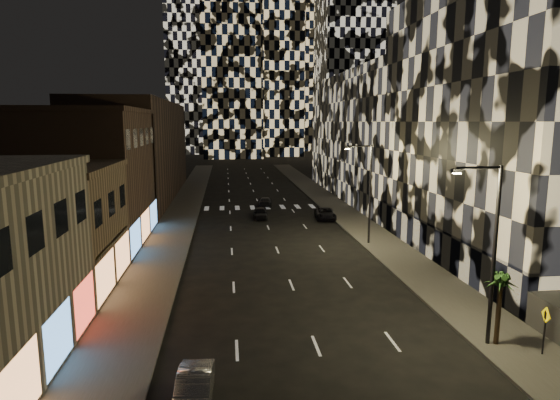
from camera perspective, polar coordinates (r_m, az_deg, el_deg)
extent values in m
cube|color=#47443F|center=(62.01, -11.71, -1.00)|extent=(4.00, 120.00, 0.15)
cube|color=#47443F|center=(63.40, 6.60, -0.64)|extent=(4.00, 120.00, 0.15)
cube|color=#4C4C47|center=(61.85, -9.77, -0.97)|extent=(0.20, 120.00, 0.15)
cube|color=#4C4C47|center=(62.96, 4.73, -0.68)|extent=(0.20, 120.00, 0.15)
cube|color=#796149|center=(34.91, -27.71, -3.48)|extent=(10.00, 10.00, 8.00)
cube|color=#4D372C|center=(46.30, -22.42, 2.36)|extent=(10.00, 15.00, 12.00)
cube|color=#4D372C|center=(71.98, -16.79, 5.78)|extent=(10.00, 40.00, 14.00)
cube|color=#232326|center=(42.84, 28.36, 8.14)|extent=(16.00, 25.00, 22.00)
cube|color=#383838|center=(40.17, 18.20, -4.93)|extent=(0.60, 25.00, 3.00)
cube|color=#232326|center=(72.02, 13.29, 7.53)|extent=(16.00, 40.00, 18.00)
cube|color=black|center=(155.07, -6.03, 23.02)|extent=(18.00, 18.00, 95.00)
cylinder|color=black|center=(25.32, 24.64, -6.35)|extent=(0.20, 0.20, 9.00)
cylinder|color=black|center=(23.99, 23.11, 3.63)|extent=(2.20, 0.14, 0.14)
cube|color=black|center=(23.48, 20.76, 3.37)|extent=(0.50, 0.25, 0.18)
cube|color=#FFEAB2|center=(23.49, 20.74, 3.08)|extent=(0.35, 0.18, 0.06)
cylinder|color=black|center=(43.25, 10.92, 0.65)|extent=(0.20, 0.20, 9.00)
cylinder|color=black|center=(42.49, 9.68, 6.50)|extent=(2.20, 0.14, 0.14)
cube|color=black|center=(42.20, 8.23, 6.35)|extent=(0.50, 0.25, 0.18)
cube|color=#FFEAB2|center=(42.21, 8.23, 6.19)|extent=(0.35, 0.18, 0.06)
imported|color=#A7A7AC|center=(20.37, -10.44, -21.82)|extent=(1.57, 4.03, 1.31)
imported|color=black|center=(54.66, -2.43, -1.61)|extent=(1.58, 3.82, 1.29)
imported|color=black|center=(62.70, -1.82, -0.20)|extent=(2.23, 4.36, 1.21)
imported|color=black|center=(54.60, 5.54, -1.65)|extent=(2.63, 4.91, 1.31)
cylinder|color=black|center=(26.42, 29.53, -13.83)|extent=(0.08, 0.08, 2.25)
cube|color=#FFD100|center=(26.11, 29.68, -12.09)|extent=(0.20, 0.78, 0.79)
cube|color=black|center=(26.09, 29.63, -12.10)|extent=(0.06, 0.20, 0.36)
cylinder|color=#47331E|center=(26.35, 25.06, -12.44)|extent=(0.24, 0.24, 3.18)
sphere|color=#21491A|center=(25.78, 25.33, -8.83)|extent=(0.70, 0.70, 0.70)
cone|color=#21491A|center=(25.84, 25.88, -8.95)|extent=(1.38, 0.78, 0.84)
cone|color=#21491A|center=(26.00, 25.60, -8.81)|extent=(1.34, 0.92, 0.84)
cone|color=#21491A|center=(26.01, 25.12, -8.77)|extent=(0.50, 1.41, 0.84)
cone|color=#21491A|center=(25.85, 24.79, -8.86)|extent=(1.13, 1.21, 0.84)
cone|color=#21491A|center=(25.65, 24.87, -9.00)|extent=(1.39, 0.36, 0.84)
cone|color=#21491A|center=(25.55, 25.29, -9.10)|extent=(1.02, 1.29, 0.84)
cone|color=#21491A|center=(25.64, 25.74, -9.08)|extent=(0.66, 1.40, 0.84)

